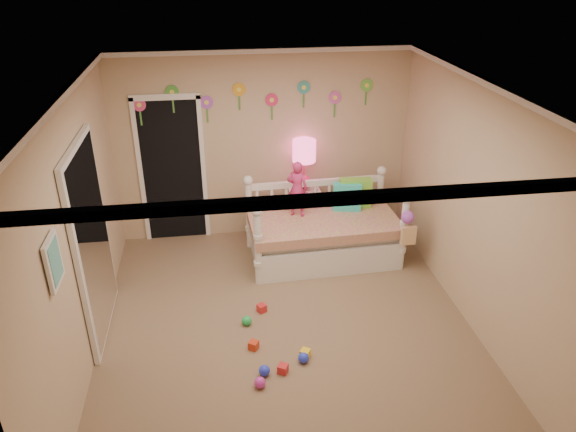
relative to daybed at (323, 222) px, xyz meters
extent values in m
cube|color=#7F684C|center=(-0.68, -1.39, -0.53)|extent=(4.00, 4.50, 0.01)
cube|color=white|center=(-0.68, -1.39, 2.07)|extent=(4.00, 4.50, 0.01)
cube|color=tan|center=(-0.68, 0.86, 0.77)|extent=(4.00, 0.01, 2.60)
cube|color=tan|center=(-2.68, -1.39, 0.77)|extent=(0.01, 4.50, 2.60)
cube|color=tan|center=(1.32, -1.39, 0.77)|extent=(0.01, 4.50, 2.60)
cube|color=#23A9B3|center=(0.35, 0.19, 0.25)|extent=(0.39, 0.20, 0.37)
cube|color=#79CD3E|center=(0.48, 0.27, 0.26)|extent=(0.44, 0.19, 0.40)
imported|color=#CE2E71|center=(-0.33, 0.13, 0.43)|extent=(0.32, 0.27, 0.75)
cube|color=white|center=(-0.15, 0.68, -0.17)|extent=(0.44, 0.34, 0.72)
sphere|color=#F32061|center=(-0.15, 0.68, 0.29)|extent=(0.19, 0.19, 0.19)
cylinder|color=#F32061|center=(-0.15, 0.68, 0.49)|extent=(0.03, 0.03, 0.40)
cylinder|color=#FF4C94|center=(-0.15, 0.68, 0.74)|extent=(0.32, 0.32, 0.30)
cube|color=black|center=(-1.93, 0.85, 0.51)|extent=(0.90, 0.04, 2.07)
cube|color=white|center=(-2.64, -1.09, 0.52)|extent=(0.07, 1.30, 2.10)
cube|color=white|center=(-2.65, -2.29, 1.02)|extent=(0.05, 0.34, 0.42)
camera|label=1|loc=(-1.35, -6.10, 3.23)|focal=33.58mm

